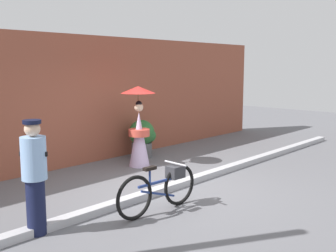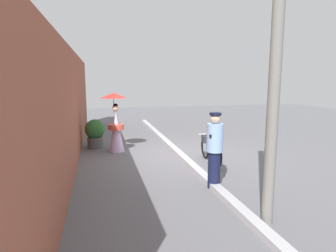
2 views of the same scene
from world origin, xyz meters
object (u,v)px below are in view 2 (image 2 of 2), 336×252
at_px(utility_pole, 275,70).
at_px(person_officer, 215,149).
at_px(person_with_parasol, 116,122).
at_px(potted_plant_by_door, 95,132).
at_px(bicycle_near_officer, 210,148).

bearing_deg(utility_pole, person_officer, 8.58).
xyz_separation_m(person_with_parasol, utility_pole, (-5.25, -2.06, 1.47)).
height_order(person_officer, person_with_parasol, person_with_parasol).
xyz_separation_m(person_with_parasol, potted_plant_by_door, (0.71, 0.63, -0.42)).
xyz_separation_m(person_officer, person_with_parasol, (3.63, 1.81, 0.08)).
distance_m(person_officer, potted_plant_by_door, 4.99).
bearing_deg(person_with_parasol, potted_plant_by_door, 41.71).
height_order(bicycle_near_officer, utility_pole, utility_pole).
relative_size(bicycle_near_officer, person_officer, 1.04).
relative_size(person_with_parasol, utility_pole, 0.39).
bearing_deg(potted_plant_by_door, bicycle_near_officer, -129.31).
relative_size(person_officer, potted_plant_by_door, 1.68).
distance_m(person_with_parasol, utility_pole, 5.83).
height_order(potted_plant_by_door, utility_pole, utility_pole).
height_order(bicycle_near_officer, person_officer, person_officer).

